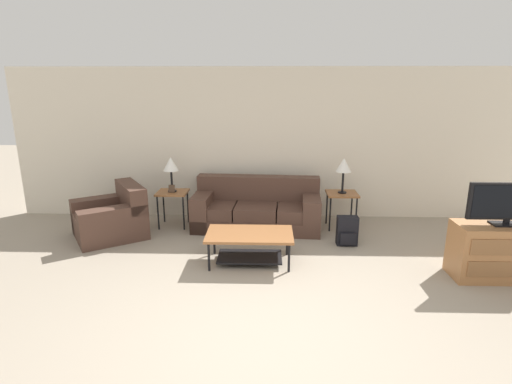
# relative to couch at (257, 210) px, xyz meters

# --- Properties ---
(ground_plane) EXTENTS (24.00, 24.00, 0.00)m
(ground_plane) POSITION_rel_couch_xyz_m (0.15, -3.01, -0.30)
(ground_plane) COLOR gray
(wall_back) EXTENTS (8.85, 0.06, 2.60)m
(wall_back) POSITION_rel_couch_xyz_m (0.15, 0.63, 1.00)
(wall_back) COLOR silver
(wall_back) RESTS_ON ground_plane
(couch) EXTENTS (2.11, 0.98, 0.82)m
(couch) POSITION_rel_couch_xyz_m (0.00, 0.00, 0.00)
(couch) COLOR #4C3328
(couch) RESTS_ON ground_plane
(armchair) EXTENTS (1.35, 1.34, 0.80)m
(armchair) POSITION_rel_couch_xyz_m (-2.25, -0.45, -0.02)
(armchair) COLOR #4C3328
(armchair) RESTS_ON ground_plane
(coffee_table) EXTENTS (1.14, 0.65, 0.42)m
(coffee_table) POSITION_rel_couch_xyz_m (-0.06, -1.37, 0.01)
(coffee_table) COLOR #935B33
(coffee_table) RESTS_ON ground_plane
(side_table_left) EXTENTS (0.50, 0.45, 0.60)m
(side_table_left) POSITION_rel_couch_xyz_m (-1.40, 0.03, 0.23)
(side_table_left) COLOR #935B33
(side_table_left) RESTS_ON ground_plane
(side_table_right) EXTENTS (0.50, 0.45, 0.60)m
(side_table_right) POSITION_rel_couch_xyz_m (1.39, 0.03, 0.23)
(side_table_right) COLOR #935B33
(side_table_right) RESTS_ON ground_plane
(table_lamp_left) EXTENTS (0.25, 0.25, 0.57)m
(table_lamp_left) POSITION_rel_couch_xyz_m (-1.40, 0.03, 0.74)
(table_lamp_left) COLOR black
(table_lamp_left) RESTS_ON side_table_left
(table_lamp_right) EXTENTS (0.25, 0.25, 0.57)m
(table_lamp_right) POSITION_rel_couch_xyz_m (1.39, 0.03, 0.74)
(table_lamp_right) COLOR black
(table_lamp_right) RESTS_ON side_table_right
(tv_console) EXTENTS (1.15, 0.48, 0.69)m
(tv_console) POSITION_rel_couch_xyz_m (3.03, -1.71, 0.05)
(tv_console) COLOR #A87042
(tv_console) RESTS_ON ground_plane
(television) EXTENTS (0.97, 0.20, 0.52)m
(television) POSITION_rel_couch_xyz_m (3.03, -1.71, 0.67)
(television) COLOR black
(television) RESTS_ON tv_console
(backpack) EXTENTS (0.30, 0.24, 0.44)m
(backpack) POSITION_rel_couch_xyz_m (1.36, -0.72, -0.09)
(backpack) COLOR black
(backpack) RESTS_ON ground_plane
(picture_frame) EXTENTS (0.10, 0.04, 0.13)m
(picture_frame) POSITION_rel_couch_xyz_m (-1.39, -0.04, 0.36)
(picture_frame) COLOR #4C3828
(picture_frame) RESTS_ON side_table_left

